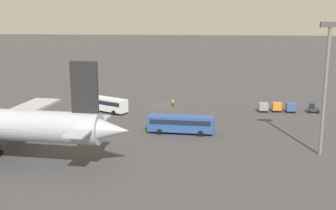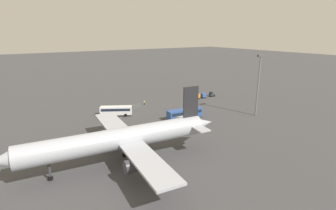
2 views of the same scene
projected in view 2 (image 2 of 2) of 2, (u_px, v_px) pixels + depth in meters
name	position (u px, v px, depth m)	size (l,w,h in m)	color
ground_plane	(137.00, 105.00, 98.87)	(600.00, 600.00, 0.00)	#424244
airplane	(121.00, 139.00, 53.58)	(46.06, 39.80, 15.03)	#B2B7C1
shuttle_bus_near	(116.00, 110.00, 86.32)	(10.21, 7.15, 3.17)	white
shuttle_bus_far	(185.00, 113.00, 83.03)	(11.97, 3.85, 3.21)	#2D5199
baggage_tug	(212.00, 94.00, 112.40)	(2.54, 1.88, 2.10)	#333338
worker_person	(144.00, 103.00, 99.43)	(0.38, 0.38, 1.74)	#1E1E2D
cargo_cart_blue	(203.00, 95.00, 109.70)	(2.03, 1.73, 2.06)	#38383D
cargo_cart_orange	(197.00, 96.00, 108.46)	(2.03, 1.73, 2.06)	#38383D
cargo_cart_grey	(193.00, 97.00, 106.59)	(2.03, 1.73, 2.06)	#38383D
light_pole	(259.00, 80.00, 83.75)	(2.80, 0.70, 20.02)	slate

